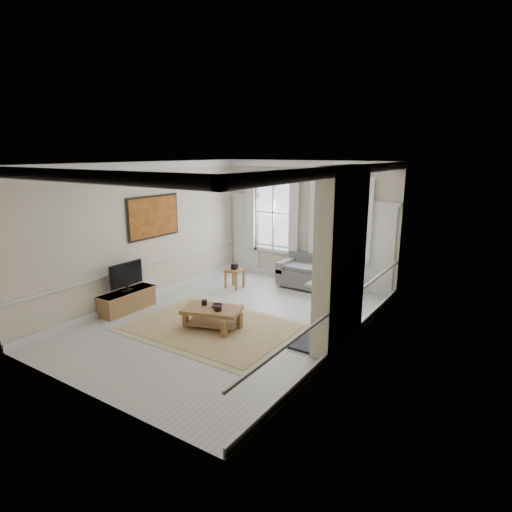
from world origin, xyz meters
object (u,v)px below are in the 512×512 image
Objects in this scene: sofa at (316,275)px; coffee_table at (212,312)px; tv_stand at (128,301)px; side_table at (235,273)px.

coffee_table is at bearing -99.64° from sofa.
sofa is 4.93m from tv_stand.
sofa reaches higher than side_table.
sofa reaches higher than tv_stand.
sofa is 3.66× the size of side_table.
coffee_table is 0.99× the size of tv_stand.
side_table is at bearing 69.08° from tv_stand.
side_table is (-1.85, -1.20, 0.05)m from sofa.
side_table is at bearing -146.95° from sofa.
sofa reaches higher than coffee_table.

